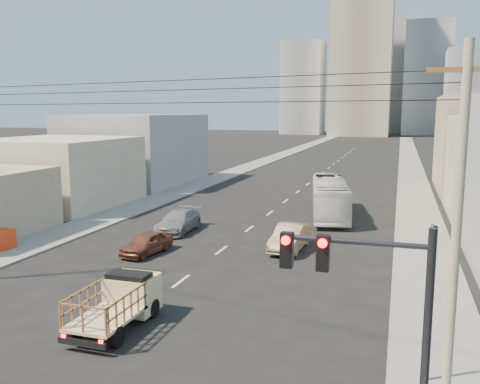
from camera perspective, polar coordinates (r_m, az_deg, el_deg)
The scene contains 20 objects.
ground at distance 19.28m, azimuth -16.86°, elevation -16.97°, with size 420.00×420.00×0.00m, color black.
sidewalk_left at distance 87.35m, azimuth 2.97°, elevation 3.55°, with size 3.50×180.00×0.12m, color slate.
sidewalk_right at distance 84.60m, azimuth 18.58°, elevation 2.92°, with size 3.50×180.00×0.12m, color slate.
lane_dashes at distance 68.44m, azimuth 8.92°, elevation 1.90°, with size 0.15×104.00×0.01m.
flatbed_pickup at distance 20.74m, azimuth -13.50°, elevation -11.65°, with size 1.95×4.41×1.90m.
city_bus at distance 41.29m, azimuth 10.04°, elevation -0.59°, with size 2.60×11.11×3.10m, color silver.
sedan_brown at distance 30.61m, azimuth -10.45°, elevation -5.67°, with size 1.53×3.81×1.30m, color brown.
sedan_tan at distance 31.17m, azimuth 5.62°, elevation -5.08°, with size 1.61×4.62×1.52m, color #8F7653.
sedan_grey at distance 35.89m, azimuth -6.95°, elevation -3.28°, with size 2.04×5.03×1.46m, color gray.
traffic_signal at distance 11.49m, azimuth 15.08°, elevation -12.99°, with size 3.23×0.35×6.00m.
green_sign at distance 16.37m, azimuth 20.76°, elevation -7.84°, with size 0.18×1.60×5.00m.
utility_pole at distance 13.62m, azimuth 23.07°, elevation -5.04°, with size 1.80×0.24×10.00m.
overhead_wires at distance 18.65m, azimuth -15.50°, elevation 10.67°, with size 23.01×5.02×0.72m.
bldg_left_mid at distance 48.29m, azimuth -19.67°, elevation 2.14°, with size 11.00×12.00×6.00m, color #B2AA90.
bldg_left_far at distance 61.01m, azimuth -11.58°, elevation 4.75°, with size 12.00×16.00×8.00m, color gray.
high_rise_tower at distance 185.98m, azimuth 13.55°, elevation 15.44°, with size 20.00×20.00×60.00m, color gray.
midrise_ne at distance 199.68m, azimuth 20.20°, elevation 11.80°, with size 16.00×16.00×40.00m, color gray.
midrise_nw at distance 197.69m, azimuth 7.12°, elevation 11.44°, with size 15.00×15.00×34.00m, color gray.
midrise_back at distance 214.65m, azimuth 16.78°, elevation 12.27°, with size 18.00×18.00×44.00m, color gray.
midrise_east at distance 180.37m, azimuth 24.24°, elevation 10.02°, with size 14.00×14.00×28.00m, color gray.
Camera 1 is at (10.08, -14.18, 8.32)m, focal length 38.00 mm.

